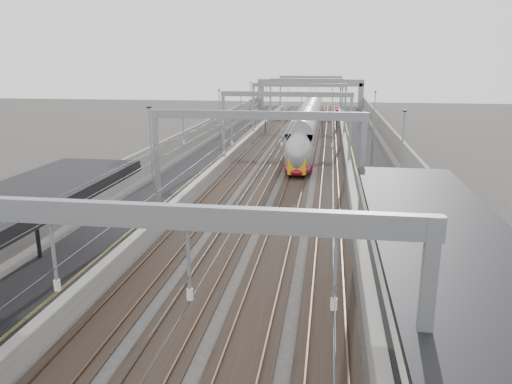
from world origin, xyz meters
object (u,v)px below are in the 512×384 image
(overbridge, at_px, (310,87))
(train, at_px, (308,127))
(bench, at_px, (463,317))
(signal_green, at_px, (265,117))

(overbridge, bearing_deg, train, -87.92)
(train, distance_m, bench, 49.59)
(overbridge, xyz_separation_m, train, (1.50, -41.24, -3.28))
(overbridge, distance_m, signal_green, 34.07)
(overbridge, xyz_separation_m, bench, (9.28, -90.21, -3.80))
(overbridge, height_order, bench, overbridge)
(bench, bearing_deg, train, 99.03)
(train, height_order, signal_green, train)
(train, bearing_deg, overbridge, 92.08)
(overbridge, bearing_deg, bench, -84.13)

